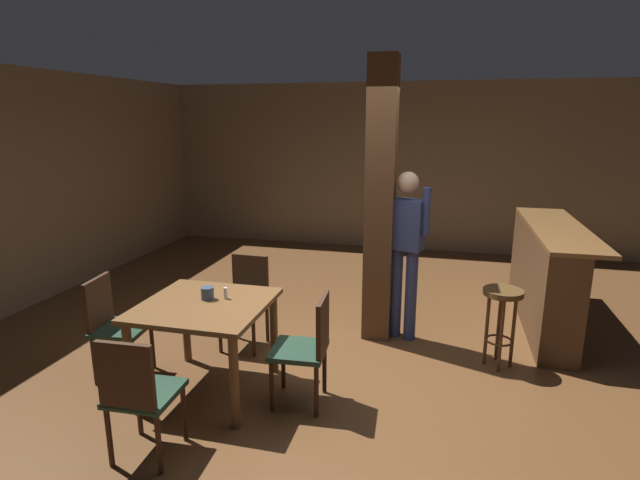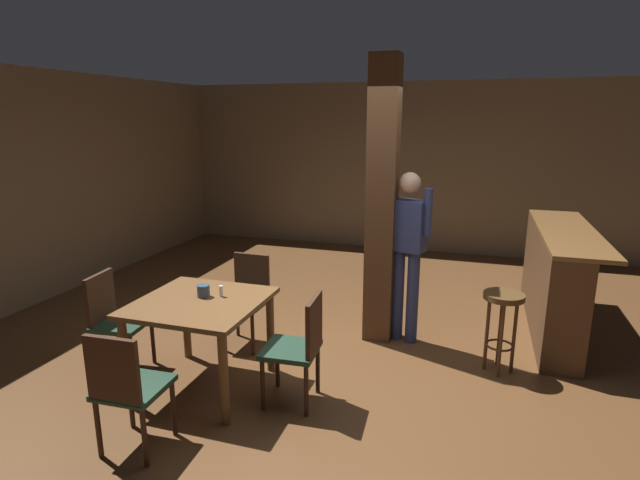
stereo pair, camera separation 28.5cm
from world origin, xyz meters
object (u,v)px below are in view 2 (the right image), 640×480
(chair_east, at_px, (300,344))
(bar_stool_near, at_px, (502,313))
(chair_south, at_px, (126,385))
(salt_shaker, at_px, (221,291))
(dining_table, at_px, (201,314))
(chair_west, at_px, (114,317))
(chair_north, at_px, (247,295))
(standing_person, at_px, (407,245))
(bar_counter, at_px, (552,278))
(napkin_cup, at_px, (203,291))

(chair_east, xyz_separation_m, bar_stool_near, (1.52, 1.02, 0.05))
(chair_south, height_order, salt_shaker, chair_south)
(dining_table, height_order, chair_west, chair_west)
(salt_shaker, height_order, bar_stool_near, salt_shaker)
(chair_south, distance_m, chair_north, 1.82)
(salt_shaker, distance_m, standing_person, 1.88)
(chair_west, distance_m, chair_east, 1.75)
(chair_south, bearing_deg, bar_counter, 46.82)
(bar_counter, height_order, bar_stool_near, bar_counter)
(dining_table, height_order, standing_person, standing_person)
(salt_shaker, bearing_deg, napkin_cup, -160.72)
(bar_counter, bearing_deg, chair_west, -150.06)
(chair_south, bearing_deg, chair_east, 46.61)
(salt_shaker, height_order, standing_person, standing_person)
(chair_south, height_order, chair_north, same)
(chair_north, distance_m, chair_east, 1.25)
(dining_table, relative_size, chair_west, 1.12)
(dining_table, bearing_deg, bar_counter, 37.19)
(chair_north, bearing_deg, chair_west, -134.74)
(bar_counter, bearing_deg, standing_person, -151.56)
(dining_table, bearing_deg, napkin_cup, 98.75)
(chair_west, bearing_deg, napkin_cup, 4.14)
(chair_south, height_order, bar_counter, bar_counter)
(chair_north, height_order, napkin_cup, chair_north)
(bar_stool_near, bearing_deg, dining_table, -156.53)
(chair_west, xyz_separation_m, chair_east, (1.75, -0.01, 0.00))
(chair_north, bearing_deg, chair_south, -90.01)
(chair_north, xyz_separation_m, chair_west, (-0.87, -0.88, 0.00))
(napkin_cup, bearing_deg, bar_counter, 36.00)
(napkin_cup, bearing_deg, standing_person, 42.18)
(chair_west, distance_m, napkin_cup, 0.94)
(chair_east, bearing_deg, napkin_cup, 175.34)
(chair_south, xyz_separation_m, bar_counter, (2.94, 3.13, 0.05))
(dining_table, relative_size, bar_stool_near, 1.36)
(dining_table, height_order, chair_south, chair_south)
(chair_south, distance_m, chair_west, 1.28)
(dining_table, distance_m, bar_stool_near, 2.60)
(dining_table, distance_m, napkin_cup, 0.19)
(dining_table, bearing_deg, chair_east, 0.86)
(chair_south, bearing_deg, chair_west, 132.90)
(standing_person, bearing_deg, bar_stool_near, -23.73)
(chair_east, height_order, napkin_cup, chair_east)
(chair_east, bearing_deg, salt_shaker, 170.77)
(chair_west, relative_size, bar_stool_near, 1.21)
(standing_person, bearing_deg, chair_west, -149.17)
(chair_east, distance_m, standing_person, 1.63)
(chair_east, bearing_deg, chair_south, -133.39)
(chair_east, height_order, bar_stool_near, chair_east)
(dining_table, xyz_separation_m, bar_counter, (2.92, 2.22, -0.09))
(standing_person, height_order, bar_stool_near, standing_person)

